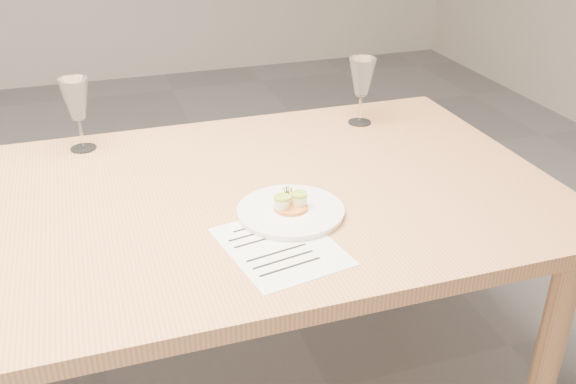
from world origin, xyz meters
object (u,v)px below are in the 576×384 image
object	(u,v)px
dining_table	(78,241)
dinner_plate	(291,210)
wine_glass_3	(76,101)
wine_glass_4	(362,78)
recipe_sheet	(280,246)

from	to	relation	value
dining_table	dinner_plate	world-z (taller)	dinner_plate
dining_table	wine_glass_3	bearing A→B (deg)	84.21
wine_glass_4	recipe_sheet	bearing A→B (deg)	-126.70
dining_table	dinner_plate	size ratio (longest dim) A/B	9.54
wine_glass_3	wine_glass_4	size ratio (longest dim) A/B	1.00
dining_table	wine_glass_4	size ratio (longest dim) A/B	11.57
dinner_plate	wine_glass_3	world-z (taller)	wine_glass_3
dining_table	dinner_plate	xyz separation A→B (m)	(0.49, -0.15, 0.08)
dinner_plate	recipe_sheet	distance (m)	0.14
dinner_plate	recipe_sheet	world-z (taller)	dinner_plate
wine_glass_3	dining_table	bearing A→B (deg)	-95.79
dinner_plate	wine_glass_4	distance (m)	0.64
recipe_sheet	wine_glass_4	xyz separation A→B (m)	(0.46, 0.61, 0.14)
wine_glass_3	wine_glass_4	xyz separation A→B (m)	(0.84, -0.06, -0.00)
dining_table	dinner_plate	bearing A→B (deg)	-17.22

